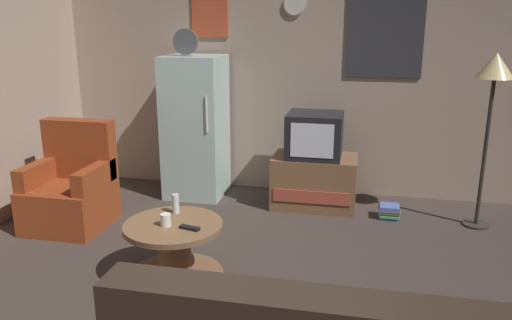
# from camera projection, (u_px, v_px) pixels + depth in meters

# --- Properties ---
(ground_plane) EXTENTS (12.00, 12.00, 0.00)m
(ground_plane) POSITION_uv_depth(u_px,v_px,m) (236.00, 299.00, 3.51)
(ground_plane) COLOR #3D332D
(wall_with_art) EXTENTS (5.20, 0.12, 2.69)m
(wall_with_art) POSITION_uv_depth(u_px,v_px,m) (292.00, 68.00, 5.45)
(wall_with_art) COLOR tan
(wall_with_art) RESTS_ON ground_plane
(fridge) EXTENTS (0.60, 0.62, 1.77)m
(fridge) POSITION_uv_depth(u_px,v_px,m) (196.00, 127.00, 5.42)
(fridge) COLOR silver
(fridge) RESTS_ON ground_plane
(tv_stand) EXTENTS (0.84, 0.53, 0.53)m
(tv_stand) POSITION_uv_depth(u_px,v_px,m) (314.00, 181.00, 5.19)
(tv_stand) COLOR brown
(tv_stand) RESTS_ON ground_plane
(crt_tv) EXTENTS (0.54, 0.51, 0.44)m
(crt_tv) POSITION_uv_depth(u_px,v_px,m) (315.00, 135.00, 5.06)
(crt_tv) COLOR black
(crt_tv) RESTS_ON tv_stand
(standing_lamp) EXTENTS (0.32, 0.32, 1.59)m
(standing_lamp) POSITION_uv_depth(u_px,v_px,m) (494.00, 80.00, 4.39)
(standing_lamp) COLOR #332D28
(standing_lamp) RESTS_ON ground_plane
(coffee_table) EXTENTS (0.72, 0.72, 0.44)m
(coffee_table) POSITION_uv_depth(u_px,v_px,m) (174.00, 251.00, 3.73)
(coffee_table) COLOR brown
(coffee_table) RESTS_ON ground_plane
(wine_glass) EXTENTS (0.05, 0.05, 0.15)m
(wine_glass) POSITION_uv_depth(u_px,v_px,m) (176.00, 204.00, 3.84)
(wine_glass) COLOR silver
(wine_glass) RESTS_ON coffee_table
(mug_ceramic_white) EXTENTS (0.08, 0.08, 0.09)m
(mug_ceramic_white) POSITION_uv_depth(u_px,v_px,m) (166.00, 220.00, 3.61)
(mug_ceramic_white) COLOR silver
(mug_ceramic_white) RESTS_ON coffee_table
(remote_control) EXTENTS (0.16, 0.08, 0.02)m
(remote_control) POSITION_uv_depth(u_px,v_px,m) (190.00, 228.00, 3.56)
(remote_control) COLOR black
(remote_control) RESTS_ON coffee_table
(armchair) EXTENTS (0.68, 0.68, 0.96)m
(armchair) POSITION_uv_depth(u_px,v_px,m) (72.00, 190.00, 4.71)
(armchair) COLOR maroon
(armchair) RESTS_ON ground_plane
(book_stack) EXTENTS (0.21, 0.17, 0.13)m
(book_stack) POSITION_uv_depth(u_px,v_px,m) (389.00, 211.00, 4.91)
(book_stack) COLOR teal
(book_stack) RESTS_ON ground_plane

